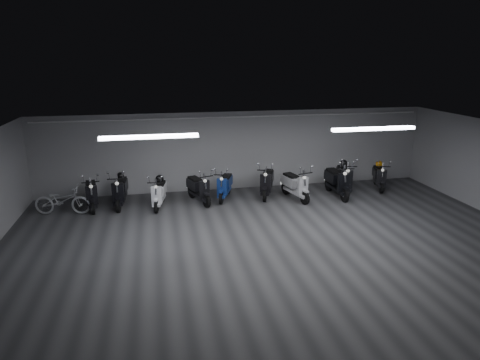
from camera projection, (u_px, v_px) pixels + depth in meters
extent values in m
cube|color=#343436|center=(276.00, 246.00, 10.68)|extent=(14.00, 10.00, 0.01)
cube|color=gray|center=(279.00, 137.00, 9.89)|extent=(14.00, 10.00, 0.01)
cube|color=#97989A|center=(238.00, 151.00, 14.99)|extent=(14.00, 0.01, 2.80)
cube|color=#97989A|center=(384.00, 309.00, 5.58)|extent=(14.00, 0.01, 2.80)
cube|color=white|center=(149.00, 137.00, 10.27)|extent=(2.40, 0.18, 0.08)
cube|color=white|center=(374.00, 129.00, 11.42)|extent=(2.40, 0.18, 0.08)
cylinder|color=white|center=(238.00, 117.00, 14.57)|extent=(13.60, 0.05, 0.05)
imported|color=silver|center=(62.00, 197.00, 12.70)|extent=(1.72, 0.85, 1.07)
sphere|color=black|center=(344.00, 164.00, 14.82)|extent=(0.28, 0.28, 0.28)
sphere|color=orange|center=(379.00, 164.00, 15.26)|extent=(0.25, 0.25, 0.25)
sphere|color=black|center=(160.00, 179.00, 13.41)|extent=(0.27, 0.27, 0.27)
sphere|color=black|center=(120.00, 176.00, 13.49)|extent=(0.23, 0.23, 0.23)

